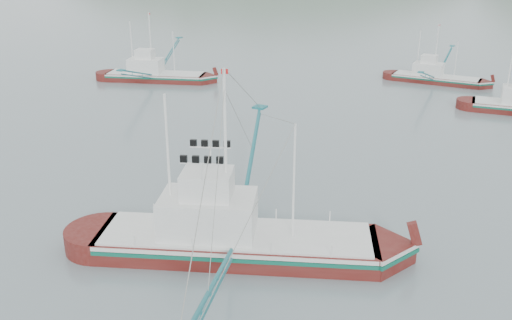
% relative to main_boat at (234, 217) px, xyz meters
% --- Properties ---
extents(ground, '(1200.00, 1200.00, 0.00)m').
position_rel_main_boat_xyz_m(ground, '(-2.48, 1.85, -2.55)').
color(ground, slate).
rests_on(ground, ground).
extents(main_boat, '(17.72, 30.00, 12.64)m').
position_rel_main_boat_xyz_m(main_boat, '(0.00, 0.00, 0.00)').
color(main_boat, '#52110D').
rests_on(main_boat, ground).
extents(bg_boat_left, '(14.27, 24.29, 10.13)m').
position_rel_main_boat_xyz_m(bg_boat_left, '(-33.10, 36.72, -0.59)').
color(bg_boat_left, '#52110D').
rests_on(bg_boat_left, ground).
extents(bg_boat_far, '(11.80, 21.33, 8.63)m').
position_rel_main_boat_xyz_m(bg_boat_far, '(2.11, 53.43, -1.37)').
color(bg_boat_far, '#52110D').
rests_on(bg_boat_far, ground).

